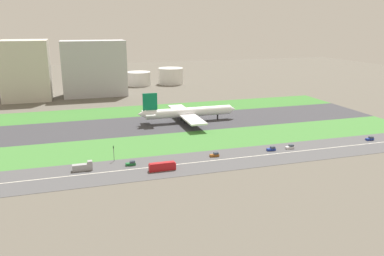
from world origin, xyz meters
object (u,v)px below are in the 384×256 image
(car_4, at_px, (272,149))
(fuel_tank_centre, at_px, (171,76))
(airliner, at_px, (186,112))
(truck_0, at_px, (83,167))
(car_3, at_px, (370,139))
(traffic_light, at_px, (114,152))
(car_2, at_px, (215,155))
(car_0, at_px, (131,163))
(car_1, at_px, (290,147))
(bus_0, at_px, (162,166))
(fuel_tank_west, at_px, (139,79))
(hangar_building, at_px, (94,68))
(terminal_building, at_px, (26,70))

(car_4, xyz_separation_m, fuel_tank_centre, (5.76, 227.00, 7.33))
(airliner, relative_size, truck_0, 7.74)
(car_3, height_order, traffic_light, traffic_light)
(airliner, bearing_deg, car_2, -95.03)
(truck_0, distance_m, traffic_light, 16.26)
(airliner, xyz_separation_m, car_0, (-45.61, -68.00, -5.31))
(truck_0, bearing_deg, car_3, 0.00)
(truck_0, height_order, car_1, truck_0)
(car_2, height_order, car_0, same)
(bus_0, relative_size, car_1, 2.64)
(car_1, distance_m, car_0, 80.04)
(car_4, distance_m, car_1, 10.44)
(truck_0, bearing_deg, fuel_tank_west, 74.69)
(car_1, relative_size, fuel_tank_centre, 0.17)
(truck_0, bearing_deg, bus_0, -17.15)
(car_3, relative_size, car_0, 1.00)
(bus_0, bearing_deg, car_3, -175.12)
(truck_0, relative_size, fuel_tank_west, 0.35)
(car_0, height_order, fuel_tank_west, fuel_tank_west)
(fuel_tank_west, distance_m, fuel_tank_centre, 33.74)
(bus_0, relative_size, traffic_light, 1.61)
(traffic_light, bearing_deg, car_1, -5.27)
(hangar_building, height_order, fuel_tank_centre, hangar_building)
(traffic_light, height_order, fuel_tank_west, fuel_tank_west)
(terminal_building, bearing_deg, bus_0, -69.97)
(car_3, height_order, hangar_building, hangar_building)
(car_1, bearing_deg, hangar_building, 114.75)
(traffic_light, distance_m, fuel_tank_centre, 233.87)
(bus_0, distance_m, hangar_building, 193.87)
(car_2, height_order, traffic_light, traffic_light)
(airliner, xyz_separation_m, car_2, (-5.99, -68.00, -5.31))
(truck_0, relative_size, car_4, 1.91)
(traffic_light, distance_m, fuel_tank_west, 224.27)
(truck_0, distance_m, car_4, 90.11)
(car_1, distance_m, fuel_tank_centre, 227.17)
(car_4, relative_size, car_1, 1.00)
(car_2, bearing_deg, hangar_building, 103.44)
(fuel_tank_centre, bearing_deg, terminal_building, -161.37)
(hangar_building, bearing_deg, car_3, -53.88)
(car_1, xyz_separation_m, car_0, (-80.04, 0.00, 0.00))
(car_3, bearing_deg, car_4, 180.00)
(car_1, bearing_deg, bus_0, -171.65)
(bus_0, xyz_separation_m, car_4, (57.70, 10.00, -0.90))
(airliner, distance_m, truck_0, 94.96)
(car_3, xyz_separation_m, terminal_building, (-187.06, 182.00, 23.15))
(car_4, height_order, fuel_tank_west, fuel_tank_west)
(car_0, bearing_deg, traffic_light, 129.55)
(hangar_building, distance_m, fuel_tank_centre, 92.39)
(traffic_light, height_order, hangar_building, hangar_building)
(airliner, distance_m, car_2, 68.47)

